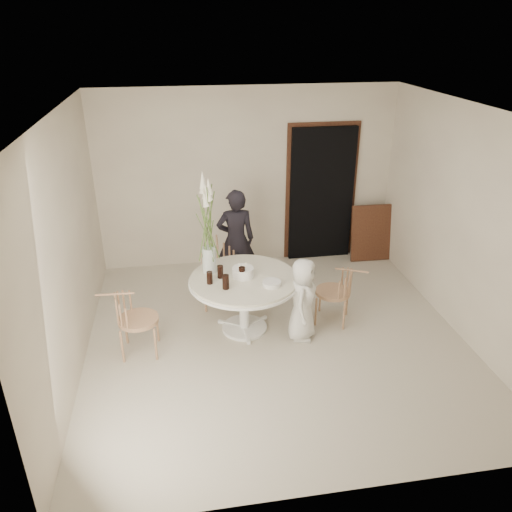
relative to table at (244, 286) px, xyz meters
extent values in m
plane|color=beige|center=(0.35, -0.25, -0.62)|extent=(4.50, 4.50, 0.00)
plane|color=silver|center=(0.35, -0.25, 2.08)|extent=(4.50, 4.50, 0.00)
plane|color=beige|center=(0.35, 2.00, 0.73)|extent=(4.50, 0.00, 4.50)
plane|color=beige|center=(0.35, -2.50, 0.73)|extent=(4.50, 0.00, 4.50)
plane|color=beige|center=(-1.90, -0.25, 0.73)|extent=(0.00, 4.50, 4.50)
plane|color=beige|center=(2.60, -0.25, 0.73)|extent=(0.00, 4.50, 4.50)
cube|color=black|center=(1.50, 1.94, 0.43)|extent=(1.00, 0.10, 2.10)
cube|color=#54321C|center=(1.50, 1.98, 0.49)|extent=(1.12, 0.03, 2.22)
cylinder|color=white|center=(0.00, 0.00, -0.60)|extent=(0.56, 0.56, 0.04)
cylinder|color=white|center=(0.00, 0.00, -0.27)|extent=(0.12, 0.12, 0.65)
cylinder|color=white|center=(0.00, 0.00, 0.07)|extent=(1.33, 1.33, 0.03)
cylinder|color=white|center=(0.00, 0.00, 0.09)|extent=(1.30, 1.30, 0.04)
cube|color=#54321C|center=(2.30, 1.70, -0.17)|extent=(0.68, 0.22, 0.90)
cylinder|color=tan|center=(-0.45, 0.49, -0.40)|extent=(0.03, 0.03, 0.43)
cylinder|color=tan|center=(-0.06, 0.48, -0.40)|extent=(0.03, 0.03, 0.43)
cylinder|color=tan|center=(-0.43, 0.88, -0.40)|extent=(0.03, 0.03, 0.43)
cylinder|color=tan|center=(-0.04, 0.86, -0.40)|extent=(0.03, 0.03, 0.43)
cylinder|color=tan|center=(-0.25, 0.68, -0.16)|extent=(0.48, 0.48, 0.05)
cylinder|color=tan|center=(1.05, 0.26, -0.42)|extent=(0.03, 0.03, 0.40)
cylinder|color=tan|center=(0.90, -0.06, -0.42)|extent=(0.03, 0.03, 0.40)
cylinder|color=tan|center=(1.37, 0.11, -0.42)|extent=(0.03, 0.03, 0.40)
cylinder|color=tan|center=(1.22, -0.21, -0.42)|extent=(0.03, 0.03, 0.40)
cylinder|color=tan|center=(1.13, 0.03, -0.20)|extent=(0.44, 0.44, 0.04)
cylinder|color=tan|center=(-1.08, -0.46, -0.41)|extent=(0.03, 0.03, 0.42)
cylinder|color=tan|center=(-1.06, -0.09, -0.41)|extent=(0.03, 0.03, 0.42)
cylinder|color=tan|center=(-1.45, -0.44, -0.41)|extent=(0.03, 0.03, 0.42)
cylinder|color=tan|center=(-1.43, -0.07, -0.41)|extent=(0.03, 0.03, 0.42)
cylinder|color=tan|center=(-1.26, -0.26, -0.18)|extent=(0.46, 0.46, 0.05)
imported|color=black|center=(0.05, 1.13, 0.12)|extent=(0.54, 0.36, 1.47)
imported|color=white|center=(0.66, -0.28, -0.09)|extent=(0.50, 0.60, 1.05)
cylinder|color=white|center=(-0.01, 0.03, 0.17)|extent=(0.25, 0.25, 0.12)
cylinder|color=beige|center=(-0.01, 0.03, 0.26)|extent=(0.01, 0.01, 0.05)
cylinder|color=beige|center=(0.03, 0.06, 0.26)|extent=(0.01, 0.01, 0.05)
cylinder|color=beige|center=(-0.05, 0.05, 0.26)|extent=(0.01, 0.01, 0.05)
cylinder|color=black|center=(-0.24, -0.23, 0.20)|extent=(0.10, 0.10, 0.17)
cylinder|color=black|center=(-0.03, -0.06, 0.20)|extent=(0.09, 0.09, 0.17)
cylinder|color=black|center=(-0.41, -0.08, 0.19)|extent=(0.07, 0.07, 0.15)
cylinder|color=black|center=(-0.28, 0.05, 0.19)|extent=(0.09, 0.09, 0.15)
cylinder|color=white|center=(0.29, -0.24, 0.14)|extent=(0.28, 0.28, 0.05)
cylinder|color=silver|center=(-0.39, 0.23, 0.27)|extent=(0.17, 0.17, 0.32)
cylinder|color=#4E6C2E|center=(-0.36, 0.24, 0.67)|extent=(0.01, 0.01, 0.80)
cone|color=white|center=(-0.36, 0.24, 1.07)|extent=(0.08, 0.08, 0.21)
cylinder|color=#4E6C2E|center=(-0.39, 0.26, 0.71)|extent=(0.01, 0.01, 0.87)
cone|color=white|center=(-0.39, 0.26, 1.14)|extent=(0.08, 0.08, 0.21)
cylinder|color=#4E6C2E|center=(-0.41, 0.26, 0.74)|extent=(0.01, 0.01, 0.94)
cone|color=white|center=(-0.41, 0.26, 1.21)|extent=(0.08, 0.08, 0.21)
cylinder|color=#4E6C2E|center=(-0.43, 0.23, 0.78)|extent=(0.01, 0.01, 1.00)
cone|color=white|center=(-0.43, 0.23, 1.28)|extent=(0.08, 0.08, 0.21)
cylinder|color=#4E6C2E|center=(-0.41, 0.20, 0.67)|extent=(0.01, 0.01, 0.80)
cone|color=white|center=(-0.41, 0.20, 1.07)|extent=(0.08, 0.08, 0.21)
cylinder|color=#4E6C2E|center=(-0.38, 0.20, 0.71)|extent=(0.01, 0.01, 0.87)
cone|color=white|center=(-0.38, 0.20, 1.14)|extent=(0.08, 0.08, 0.21)
cylinder|color=#4E6C2E|center=(-0.36, 0.21, 0.74)|extent=(0.01, 0.01, 0.94)
cone|color=white|center=(-0.36, 0.21, 1.21)|extent=(0.08, 0.08, 0.21)
camera|label=1|loc=(-0.71, -5.23, 2.91)|focal=35.00mm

